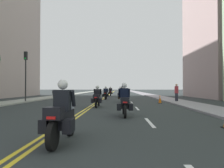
{
  "coord_description": "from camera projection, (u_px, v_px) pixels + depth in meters",
  "views": [
    {
      "loc": [
        2.09,
        -0.77,
        1.39
      ],
      "look_at": [
        1.45,
        19.2,
        1.76
      ],
      "focal_mm": 34.6,
      "sensor_mm": 36.0,
      "label": 1
    }
  ],
  "objects": [
    {
      "name": "pedestrian_0",
      "position": [
        177.0,
        93.0,
        21.0
      ],
      "size": [
        0.4,
        0.3,
        1.8
      ],
      "rotation": [
        0.0,
        0.0,
        6.04
      ],
      "color": "#262630",
      "rests_on": "ground"
    },
    {
      "name": "centreline_yellow_outer",
      "position": [
        110.0,
        94.0,
        48.78
      ],
      "size": [
        0.12,
        132.0,
        0.01
      ],
      "primitive_type": "cube",
      "color": "yellow",
      "rests_on": "ground"
    },
    {
      "name": "motorcycle_2",
      "position": [
        97.0,
        98.0,
        15.7
      ],
      "size": [
        0.77,
        2.24,
        1.58
      ],
      "rotation": [
        0.0,
        0.0,
        -0.03
      ],
      "color": "black",
      "rests_on": "ground"
    },
    {
      "name": "motorcycle_4",
      "position": [
        106.0,
        94.0,
        26.33
      ],
      "size": [
        0.77,
        2.16,
        1.6
      ],
      "rotation": [
        0.0,
        0.0,
        -0.03
      ],
      "color": "black",
      "rests_on": "ground"
    },
    {
      "name": "centreline_yellow_inner",
      "position": [
        109.0,
        94.0,
        48.78
      ],
      "size": [
        0.12,
        132.0,
        0.01
      ],
      "primitive_type": "cube",
      "color": "yellow",
      "rests_on": "ground"
    },
    {
      "name": "traffic_light_near",
      "position": [
        26.0,
        68.0,
        21.14
      ],
      "size": [
        0.28,
        0.38,
        4.96
      ],
      "color": "black",
      "rests_on": "ground"
    },
    {
      "name": "motorcycle_5",
      "position": [
        120.0,
        93.0,
        31.49
      ],
      "size": [
        0.78,
        2.26,
        1.57
      ],
      "rotation": [
        0.0,
        0.0,
        -0.06
      ],
      "color": "black",
      "rests_on": "ground"
    },
    {
      "name": "ground_plane",
      "position": [
        110.0,
        94.0,
        48.78
      ],
      "size": [
        264.0,
        264.0,
        0.0
      ],
      "primitive_type": "plane",
      "color": "#2A3031"
    },
    {
      "name": "traffic_cone_2",
      "position": [
        160.0,
        99.0,
        19.69
      ],
      "size": [
        0.35,
        0.35,
        0.8
      ],
      "color": "black",
      "rests_on": "ground"
    },
    {
      "name": "motorcycle_1",
      "position": [
        124.0,
        103.0,
        10.62
      ],
      "size": [
        0.77,
        2.25,
        1.66
      ],
      "rotation": [
        0.0,
        0.0,
        0.02
      ],
      "color": "black",
      "rests_on": "ground"
    },
    {
      "name": "lane_dashes_white",
      "position": [
        128.0,
        98.0,
        29.69
      ],
      "size": [
        0.14,
        56.4,
        0.01
      ],
      "color": "silver",
      "rests_on": "ground"
    },
    {
      "name": "motorcycle_3",
      "position": [
        122.0,
        95.0,
        21.22
      ],
      "size": [
        0.78,
        2.15,
        1.64
      ],
      "rotation": [
        0.0,
        0.0,
        -0.04
      ],
      "color": "black",
      "rests_on": "ground"
    },
    {
      "name": "motorcycle_6",
      "position": [
        110.0,
        92.0,
        36.68
      ],
      "size": [
        0.76,
        2.14,
        1.64
      ],
      "rotation": [
        0.0,
        0.0,
        -0.01
      ],
      "color": "black",
      "rests_on": "ground"
    },
    {
      "name": "sidewalk_right",
      "position": [
        145.0,
        94.0,
        48.53
      ],
      "size": [
        2.46,
        144.0,
        0.12
      ],
      "primitive_type": "cube",
      "color": "gray",
      "rests_on": "ground"
    },
    {
      "name": "sidewalk_left",
      "position": [
        75.0,
        94.0,
        49.03
      ],
      "size": [
        2.46,
        144.0,
        0.12
      ],
      "primitive_type": "cube",
      "color": "#9B9F93",
      "rests_on": "ground"
    },
    {
      "name": "motorcycle_0",
      "position": [
        61.0,
        117.0,
        5.43
      ],
      "size": [
        0.78,
        2.17,
        1.61
      ],
      "rotation": [
        0.0,
        0.0,
        -0.04
      ],
      "color": "black",
      "rests_on": "ground"
    }
  ]
}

